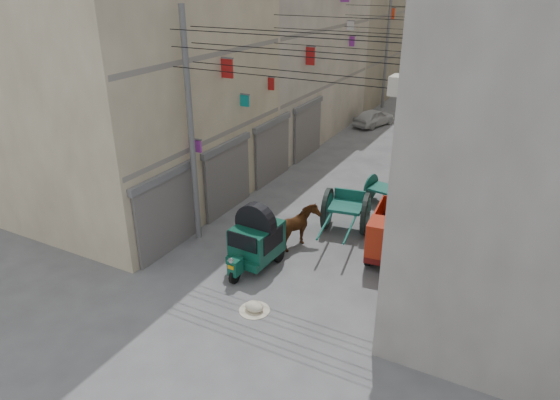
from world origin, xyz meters
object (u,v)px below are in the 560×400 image
Objects in this scene: distant_car_grey at (460,98)px; auto_rickshaw at (256,239)px; tonga_cart at (346,210)px; distant_car_green at (466,72)px; mini_truck at (391,238)px; feed_sack at (254,306)px; second_cart at (385,190)px; horse at (297,229)px; distant_car_white at (374,117)px.

auto_rickshaw is at bearing -109.39° from distant_car_grey.
tonga_cart reaches higher than distant_car_green.
mini_truck reaches higher than feed_sack.
mini_truck reaches higher than second_cart.
horse reaches higher than distant_car_grey.
tonga_cart reaches higher than distant_car_grey.
tonga_cart is 1.15× the size of distant_car_white.
mini_truck is 0.83× the size of distant_car_grey.
mini_truck is at bearing -60.10° from second_cart.
auto_rickshaw reaches higher than mini_truck.
mini_truck is 23.12m from distant_car_grey.
feed_sack is 0.12× the size of distant_car_green.
mini_truck reaches higher than horse.
second_cart is (0.58, 2.91, -0.18)m from tonga_cart.
distant_car_white is at bearing 86.82° from distant_car_green.
mini_truck is 1.76× the size of horse.
mini_truck is 5.64× the size of feed_sack.
tonga_cart reaches higher than second_cart.
tonga_cart is 5.94m from feed_sack.
second_cart is 11.96m from distant_car_white.
distant_car_green reaches higher than distant_car_grey.
distant_car_white is (-3.58, 14.13, -0.28)m from tonga_cart.
distant_car_white reaches higher than feed_sack.
mini_truck is at bearing -100.54° from distant_car_grey.
auto_rickshaw reaches higher than distant_car_green.
auto_rickshaw is at bearing -98.60° from second_cart.
distant_car_green is at bearing -79.58° from distant_car_white.
second_cart reaches higher than distant_car_white.
mini_truck reaches higher than tonga_cart.
second_cart is 8.87m from feed_sack.
distant_car_grey is at bearing 88.32° from feed_sack.
distant_car_grey is (1.35, 23.84, -0.13)m from horse.
auto_rickshaw is at bearing 82.59° from horse.
tonga_cart is 0.96× the size of distant_car_grey.
distant_car_grey is at bearing 88.33° from auto_rickshaw.
tonga_cart is 14.57m from distant_car_white.
feed_sack is at bearing -58.14° from auto_rickshaw.
mini_truck is 2.04× the size of second_cart.
tonga_cart is at bearing 96.51° from distant_car_green.
feed_sack is 0.18× the size of distant_car_white.
feed_sack is 0.15× the size of distant_car_grey.
distant_car_white is at bearing 120.58° from second_cart.
distant_car_grey is 10.92m from distant_car_green.
distant_car_green is (-1.33, 10.84, 0.02)m from distant_car_grey.
auto_rickshaw is at bearing -153.28° from mini_truck.
second_cart is 0.49× the size of distant_car_white.
feed_sack is at bearing 95.51° from distant_car_green.
tonga_cart is 2.97m from second_cart.
tonga_cart reaches higher than distant_car_white.
distant_car_grey is (0.32, 21.78, -0.19)m from tonga_cart.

